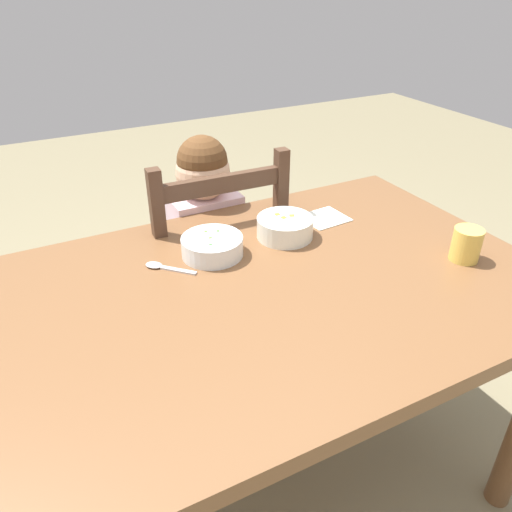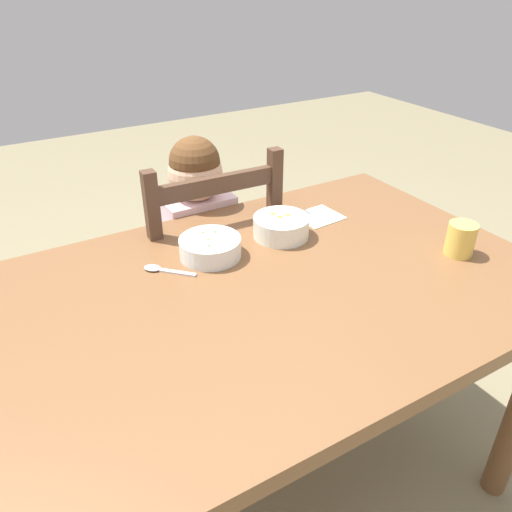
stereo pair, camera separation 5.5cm
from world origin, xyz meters
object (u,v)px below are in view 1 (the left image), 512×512
(bowl_of_carrots, at_px, (285,227))
(spoon, at_px, (161,267))
(dining_table, at_px, (248,324))
(drinking_cup, at_px, (466,244))
(bowl_of_peas, at_px, (212,246))
(child_figure, at_px, (210,236))
(dining_chair, at_px, (211,282))

(bowl_of_carrots, xyz_separation_m, spoon, (-0.36, -0.00, -0.03))
(dining_table, height_order, spoon, spoon)
(dining_table, relative_size, drinking_cup, 16.88)
(spoon, bearing_deg, bowl_of_peas, 0.69)
(child_figure, bearing_deg, drinking_cup, -53.30)
(dining_chair, distance_m, bowl_of_peas, 0.45)
(dining_chair, xyz_separation_m, bowl_of_peas, (-0.11, -0.30, 0.32))
(dining_table, xyz_separation_m, bowl_of_peas, (-0.01, 0.19, 0.13))
(dining_table, bearing_deg, bowl_of_carrots, 42.31)
(dining_table, xyz_separation_m, spoon, (-0.15, 0.19, 0.10))
(bowl_of_peas, bearing_deg, bowl_of_carrots, 0.00)
(drinking_cup, bearing_deg, bowl_of_peas, 150.62)
(drinking_cup, bearing_deg, bowl_of_carrots, 137.48)
(child_figure, relative_size, spoon, 8.54)
(dining_chair, bearing_deg, bowl_of_carrots, -69.68)
(child_figure, relative_size, drinking_cup, 11.11)
(bowl_of_peas, relative_size, spoon, 1.42)
(bowl_of_carrots, bearing_deg, spoon, -179.73)
(bowl_of_peas, bearing_deg, dining_chair, 70.35)
(dining_table, relative_size, bowl_of_peas, 9.14)
(bowl_of_peas, bearing_deg, drinking_cup, -29.38)
(dining_chair, relative_size, spoon, 8.37)
(bowl_of_carrots, bearing_deg, bowl_of_peas, -180.00)
(dining_table, height_order, bowl_of_carrots, bowl_of_carrots)
(spoon, xyz_separation_m, drinking_cup, (0.70, -0.32, 0.04))
(child_figure, distance_m, drinking_cup, 0.78)
(bowl_of_peas, relative_size, bowl_of_carrots, 1.03)
(bowl_of_peas, height_order, bowl_of_carrots, bowl_of_carrots)
(bowl_of_peas, xyz_separation_m, bowl_of_carrots, (0.22, 0.00, 0.00))
(dining_chair, bearing_deg, child_figure, -71.95)
(dining_table, height_order, drinking_cup, drinking_cup)
(bowl_of_peas, relative_size, drinking_cup, 1.85)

